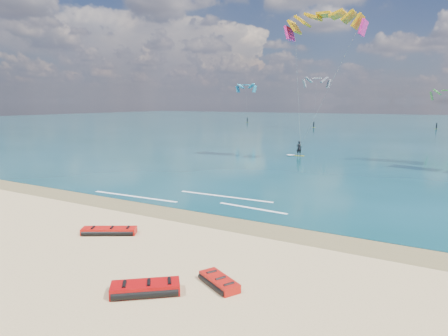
% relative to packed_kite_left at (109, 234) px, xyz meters
% --- Properties ---
extents(ground, '(320.00, 320.00, 0.00)m').
position_rel_packed_kite_left_xyz_m(ground, '(-0.69, 41.50, 0.00)').
color(ground, tan).
rests_on(ground, ground).
extents(wet_sand_strip, '(320.00, 2.40, 0.01)m').
position_rel_packed_kite_left_xyz_m(wet_sand_strip, '(-0.69, 4.50, 0.00)').
color(wet_sand_strip, brown).
rests_on(wet_sand_strip, ground).
extents(sea, '(320.00, 200.00, 0.04)m').
position_rel_packed_kite_left_xyz_m(sea, '(-0.69, 105.50, 0.02)').
color(sea, '#0A363B').
rests_on(sea, ground).
extents(packed_kite_left, '(2.98, 2.34, 0.38)m').
position_rel_packed_kite_left_xyz_m(packed_kite_left, '(0.00, 0.00, 0.00)').
color(packed_kite_left, red).
rests_on(packed_kite_left, ground).
extents(packed_kite_mid, '(2.21, 1.80, 0.36)m').
position_rel_packed_kite_left_xyz_m(packed_kite_mid, '(7.62, -2.13, 0.00)').
color(packed_kite_mid, '#BA140C').
rests_on(packed_kite_mid, ground).
extents(packed_kite_right, '(2.76, 2.56, 0.44)m').
position_rel_packed_kite_left_xyz_m(packed_kite_right, '(5.73, -3.90, 0.00)').
color(packed_kite_right, '#AC0708').
rests_on(packed_kite_right, ground).
extents(kitesurfer_main, '(10.89, 6.59, 16.56)m').
position_rel_packed_kite_left_xyz_m(kitesurfer_main, '(0.71, 29.39, 8.53)').
color(kitesurfer_main, yellow).
rests_on(kitesurfer_main, sea).
extents(shoreline_foam, '(14.24, 3.66, 0.01)m').
position_rel_packed_kite_left_xyz_m(shoreline_foam, '(-0.12, 7.99, 0.04)').
color(shoreline_foam, white).
rests_on(shoreline_foam, ground).
extents(distant_kites, '(76.73, 27.04, 11.90)m').
position_rel_packed_kite_left_xyz_m(distant_kites, '(-5.66, 84.29, 5.28)').
color(distant_kites, teal).
rests_on(distant_kites, ground).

